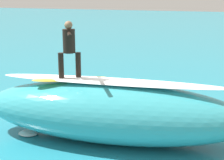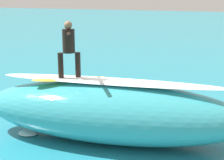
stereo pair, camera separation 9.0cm
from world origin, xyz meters
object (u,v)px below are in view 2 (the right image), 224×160
(surfboard_riding, at_px, (70,79))
(surfboard_paddling, at_px, (144,103))
(surfer_paddling, at_px, (146,99))
(surfer_riding, at_px, (69,45))

(surfboard_riding, xyz_separation_m, surfboard_paddling, (-1.42, -3.68, -1.76))
(surfboard_riding, distance_m, surfboard_paddling, 4.32)
(surfboard_paddling, height_order, surfer_paddling, surfer_paddling)
(surfboard_riding, distance_m, surfer_paddling, 4.23)
(surfer_riding, distance_m, surfer_paddling, 4.69)
(surfboard_riding, distance_m, surfer_riding, 0.99)
(surfboard_riding, height_order, surfer_riding, surfer_riding)
(surfboard_paddling, relative_size, surfer_paddling, 1.48)
(surfer_riding, height_order, surfboard_paddling, surfer_riding)
(surfer_riding, relative_size, surfboard_paddling, 0.70)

